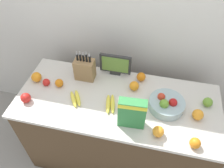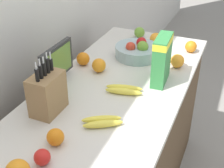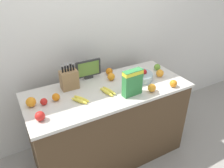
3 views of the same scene
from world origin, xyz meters
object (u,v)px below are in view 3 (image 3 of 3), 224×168
Objects in this scene: orange_front_right at (160,73)px; orange_back_center at (173,84)px; orange_mid_right at (152,88)px; banana_bunch_left at (80,100)px; apple_rear at (44,102)px; orange_near_bowl at (31,102)px; small_monitor at (88,69)px; cereal_box at (132,82)px; banana_bunch_right at (108,91)px; orange_by_cereal at (109,71)px; apple_middle at (157,67)px; orange_mid_left at (111,77)px; apple_rightmost at (40,116)px; knife_block at (69,79)px; fruit_bowl at (140,76)px; orange_front_center at (56,97)px.

orange_back_center is at bearing -96.40° from orange_front_right.
orange_back_center is (0.25, -0.03, -0.00)m from orange_mid_right.
banana_bunch_left is 0.32m from apple_rear.
small_monitor is at bearing 19.99° from orange_near_bowl.
orange_near_bowl is at bearing 159.65° from cereal_box.
cereal_box is at bearing -16.84° from apple_rear.
banana_bunch_right is 2.57× the size of orange_by_cereal.
apple_rear is (-0.60, 0.10, 0.01)m from banana_bunch_right.
cereal_box is 0.47m from orange_back_center.
orange_mid_right is (-0.36, -0.36, 0.00)m from apple_middle.
small_monitor reaches higher than banana_bunch_left.
orange_mid_right is 0.47m from orange_mid_left.
knife_block is at bearing 44.58° from apple_rightmost.
apple_rear is 0.83m from orange_by_cereal.
orange_front_right is (0.71, -0.34, -0.07)m from small_monitor.
small_monitor is 0.25m from orange_by_cereal.
knife_block is 0.40m from banana_bunch_right.
apple_middle is (1.43, 0.28, -0.00)m from apple_rightmost.
fruit_bowl is 3.51× the size of orange_by_cereal.
orange_front_right reaches higher than orange_back_center.
small_monitor is at bearing 174.03° from orange_by_cereal.
orange_mid_left is 0.55m from orange_front_right.
small_monitor is 0.71m from orange_near_bowl.
orange_back_center is at bearing -7.44° from orange_mid_right.
apple_middle is at bearing -4.24° from orange_mid_left.
fruit_bowl is at bearing 9.64° from apple_rightmost.
orange_by_cereal is 0.90× the size of orange_near_bowl.
apple_middle is at bearing 3.17° from apple_rear.
apple_middle is (0.76, 0.17, 0.02)m from banana_bunch_right.
orange_near_bowl reaches higher than orange_front_right.
banana_bunch_left is 0.43m from orange_near_bowl.
fruit_bowl reaches higher than orange_near_bowl.
apple_rightmost reaches higher than orange_front_center.
apple_middle is 1.00× the size of orange_back_center.
fruit_bowl is 3.43× the size of orange_mid_left.
orange_by_cereal is 0.95× the size of orange_front_right.
fruit_bowl is 3.66× the size of apple_middle.
fruit_bowl is 0.31m from orange_mid_left.
cereal_box reaches higher than orange_back_center.
apple_rear is 0.76× the size of orange_front_right.
fruit_bowl reaches higher than orange_mid_left.
small_monitor is 0.38m from banana_bunch_right.
orange_near_bowl is (-0.66, -0.24, -0.07)m from small_monitor.
cereal_box is at bearing -20.52° from orange_front_center.
banana_bunch_right is at bearing -167.13° from apple_middle.
orange_near_bowl reaches higher than orange_back_center.
orange_front_right is (-0.08, -0.15, 0.00)m from apple_middle.
apple_middle reaches higher than orange_front_center.
knife_block reaches higher than orange_by_cereal.
orange_front_right is at bearing 2.11° from banana_bunch_left.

